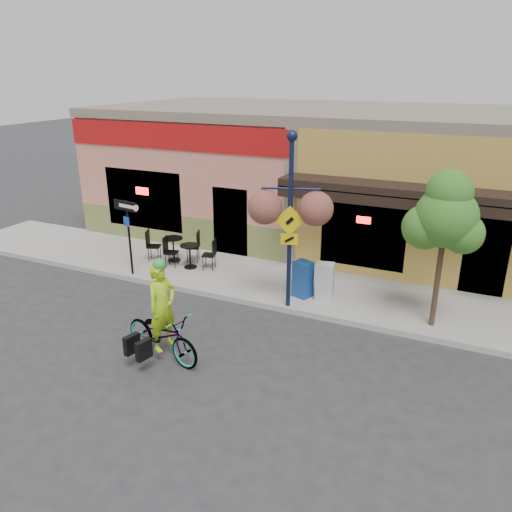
{
  "coord_description": "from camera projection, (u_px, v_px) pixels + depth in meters",
  "views": [
    {
      "loc": [
        4.02,
        -9.98,
        5.7
      ],
      "look_at": [
        -0.78,
        0.5,
        1.4
      ],
      "focal_mm": 35.0,
      "sensor_mm": 36.0,
      "label": 1
    }
  ],
  "objects": [
    {
      "name": "cyclist_rider",
      "position": [
        163.0,
        318.0,
        10.22
      ],
      "size": [
        0.59,
        0.77,
        1.88
      ],
      "primitive_type": "imported",
      "rotation": [
        0.0,
        0.0,
        1.35
      ],
      "color": "#A6DB17",
      "rests_on": "ground"
    },
    {
      "name": "lamp_post",
      "position": [
        290.0,
        223.0,
        11.8
      ],
      "size": [
        1.48,
        0.96,
        4.32
      ],
      "primitive_type": null,
      "rotation": [
        0.0,
        0.0,
        0.32
      ],
      "color": "#131B3E",
      "rests_on": "sidewalk"
    },
    {
      "name": "bicycle",
      "position": [
        162.0,
        335.0,
        10.39
      ],
      "size": [
        2.12,
        1.12,
        1.06
      ],
      "primitive_type": "imported",
      "rotation": [
        0.0,
        0.0,
        1.35
      ],
      "color": "maroon",
      "rests_on": "ground"
    },
    {
      "name": "building",
      "position": [
        358.0,
        174.0,
        17.67
      ],
      "size": [
        18.2,
        8.2,
        4.5
      ],
      "primitive_type": null,
      "color": "tan",
      "rests_on": "ground"
    },
    {
      "name": "curb",
      "position": [
        285.0,
        309.0,
        12.51
      ],
      "size": [
        24.0,
        0.12,
        0.15
      ],
      "primitive_type": "cube",
      "color": "#A8A59E",
      "rests_on": "ground"
    },
    {
      "name": "cafe_set_left",
      "position": [
        173.0,
        246.0,
        15.35
      ],
      "size": [
        1.79,
        1.33,
        0.97
      ],
      "primitive_type": null,
      "rotation": [
        0.0,
        0.0,
        0.37
      ],
      "color": "black",
      "rests_on": "sidewalk"
    },
    {
      "name": "street_tree",
      "position": [
        441.0,
        250.0,
        10.96
      ],
      "size": [
        1.82,
        1.82,
        3.67
      ],
      "primitive_type": null,
      "rotation": [
        0.0,
        0.0,
        0.33
      ],
      "color": "#3D7A26",
      "rests_on": "sidewalk"
    },
    {
      "name": "one_way_sign",
      "position": [
        129.0,
        238.0,
        14.11
      ],
      "size": [
        0.86,
        0.3,
        2.19
      ],
      "primitive_type": null,
      "rotation": [
        0.0,
        0.0,
        -0.14
      ],
      "color": "black",
      "rests_on": "sidewalk"
    },
    {
      "name": "cafe_set_right",
      "position": [
        190.0,
        253.0,
        14.8
      ],
      "size": [
        1.69,
        1.13,
        0.93
      ],
      "primitive_type": null,
      "rotation": [
        0.0,
        0.0,
        0.24
      ],
      "color": "black",
      "rests_on": "sidewalk"
    },
    {
      "name": "newspaper_box_blue",
      "position": [
        303.0,
        279.0,
        12.91
      ],
      "size": [
        0.53,
        0.5,
        0.96
      ],
      "primitive_type": null,
      "rotation": [
        0.0,
        0.0,
        -0.33
      ],
      "color": "navy",
      "rests_on": "sidewalk"
    },
    {
      "name": "sidewalk",
      "position": [
        304.0,
        288.0,
        13.74
      ],
      "size": [
        24.0,
        3.0,
        0.15
      ],
      "primitive_type": "cube",
      "color": "#9E9B93",
      "rests_on": "ground"
    },
    {
      "name": "ground",
      "position": [
        276.0,
        321.0,
        12.07
      ],
      "size": [
        90.0,
        90.0,
        0.0
      ],
      "primitive_type": "plane",
      "color": "#2D2D30",
      "rests_on": "ground"
    },
    {
      "name": "newspaper_box_grey",
      "position": [
        325.0,
        281.0,
        12.8
      ],
      "size": [
        0.51,
        0.47,
        0.95
      ],
      "primitive_type": null,
      "rotation": [
        0.0,
        0.0,
        0.18
      ],
      "color": "#B2B2B2",
      "rests_on": "sidewalk"
    }
  ]
}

